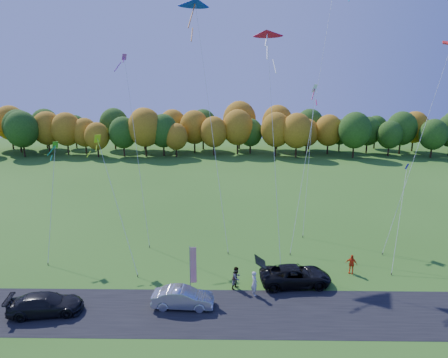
{
  "coord_description": "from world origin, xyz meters",
  "views": [
    {
      "loc": [
        0.5,
        -28.47,
        15.62
      ],
      "look_at": [
        0.0,
        6.0,
        7.0
      ],
      "focal_mm": 32.0,
      "sensor_mm": 36.0,
      "label": 1
    }
  ],
  "objects_px": {
    "black_suv": "(295,276)",
    "silver_sedan": "(183,298)",
    "person_east": "(351,264)",
    "feather_flag": "(192,265)"
  },
  "relations": [
    {
      "from": "silver_sedan",
      "to": "person_east",
      "type": "distance_m",
      "value": 14.34
    },
    {
      "from": "black_suv",
      "to": "person_east",
      "type": "height_order",
      "value": "person_east"
    },
    {
      "from": "black_suv",
      "to": "silver_sedan",
      "type": "height_order",
      "value": "black_suv"
    },
    {
      "from": "person_east",
      "to": "feather_flag",
      "type": "distance_m",
      "value": 13.33
    },
    {
      "from": "black_suv",
      "to": "silver_sedan",
      "type": "relative_size",
      "value": 1.28
    },
    {
      "from": "person_east",
      "to": "feather_flag",
      "type": "xyz_separation_m",
      "value": [
        -12.81,
        -3.36,
        1.5
      ]
    },
    {
      "from": "silver_sedan",
      "to": "person_east",
      "type": "height_order",
      "value": "person_east"
    },
    {
      "from": "silver_sedan",
      "to": "feather_flag",
      "type": "height_order",
      "value": "feather_flag"
    },
    {
      "from": "black_suv",
      "to": "silver_sedan",
      "type": "distance_m",
      "value": 9.03
    },
    {
      "from": "black_suv",
      "to": "person_east",
      "type": "xyz_separation_m",
      "value": [
        4.93,
        1.97,
        0.05
      ]
    }
  ]
}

